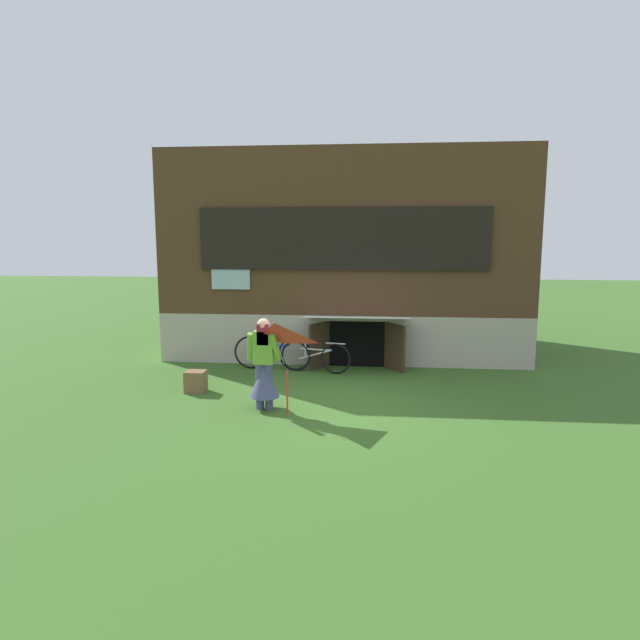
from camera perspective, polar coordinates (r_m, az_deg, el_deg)
The scene contains 7 objects.
ground_plane at distance 9.94m, azimuth 1.26°, elevation -8.79°, with size 60.00×60.00×0.00m, color #386023.
log_house at distance 14.70m, azimuth 2.86°, elevation 6.78°, with size 8.71×5.57×4.99m.
person at distance 9.57m, azimuth -5.84°, elevation -5.34°, with size 0.61×0.52×1.60m.
kite at distance 8.88m, azimuth -4.74°, elevation -2.72°, with size 0.92×0.97×1.48m.
bicycle_silver at distance 12.12m, azimuth -0.50°, elevation -3.82°, with size 1.59×0.35×0.73m.
bicycle_blue at distance 12.43m, azimuth -4.99°, elevation -3.37°, with size 1.79×0.17×0.81m.
wooden_crate at distance 10.93m, azimuth -12.80°, elevation -6.25°, with size 0.38×0.33×0.41m, color brown.
Camera 1 is at (0.72, -9.45, 2.99)m, focal length 30.76 mm.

